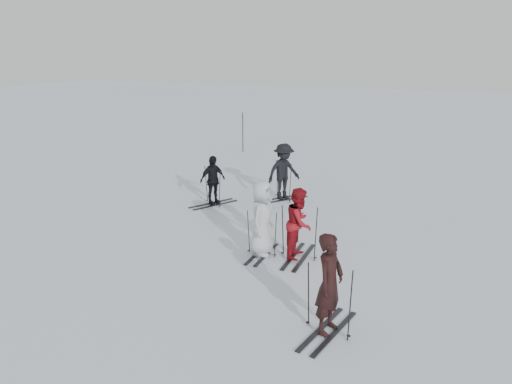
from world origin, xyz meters
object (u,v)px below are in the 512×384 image
Objects in this scene: skier_grey at (262,219)px; skier_uphill_left at (213,181)px; skier_uphill_far at (284,172)px; piste_marker at (243,132)px; skier_near_dark at (329,285)px; skier_red at (299,224)px.

skier_grey is 1.15× the size of skier_uphill_left.
skier_uphill_far is 0.96× the size of piste_marker.
skier_near_dark is 3.41m from skier_red.
skier_near_dark is 1.14× the size of skier_uphill_left.
skier_near_dark is at bearing -59.52° from piste_marker.
skier_uphill_left is at bearing 50.04° from skier_red.
skier_near_dark is at bearing -117.73° from skier_uphill_far.
skier_uphill_left is at bearing 164.63° from skier_uphill_far.
skier_uphill_left is at bearing 42.28° from skier_grey.
skier_near_dark is 0.99× the size of skier_grey.
skier_near_dark is 8.46m from skier_uphill_far.
skier_uphill_far reaches higher than skier_red.
skier_uphill_left is 0.81× the size of piste_marker.
skier_red is 5.08m from skier_uphill_left.
skier_grey reaches higher than skier_uphill_left.
skier_grey is at bearing 99.49° from skier_red.
skier_grey is 0.94× the size of piste_marker.
skier_uphill_far is 8.66m from piste_marker.
piste_marker is at bearing 70.50° from skier_uphill_far.
skier_uphill_left is at bearing 52.60° from skier_near_dark.
skier_uphill_far is (-1.25, 4.78, 0.02)m from skier_grey.
skier_grey is 0.98× the size of skier_uphill_far.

